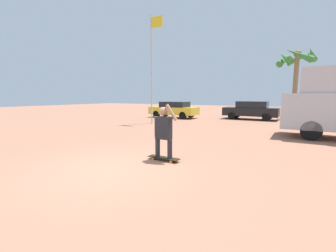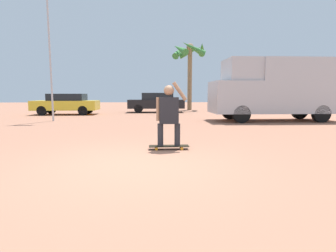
{
  "view_description": "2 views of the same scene",
  "coord_description": "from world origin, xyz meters",
  "px_view_note": "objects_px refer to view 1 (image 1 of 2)",
  "views": [
    {
      "loc": [
        4.07,
        -4.0,
        1.86
      ],
      "look_at": [
        0.38,
        2.23,
        0.89
      ],
      "focal_mm": 24.0,
      "sensor_mm": 36.0,
      "label": 1
    },
    {
      "loc": [
        0.34,
        -4.9,
        1.34
      ],
      "look_at": [
        0.74,
        1.85,
        0.52
      ],
      "focal_mm": 28.0,
      "sensor_mm": 36.0,
      "label": 2
    }
  ],
  "objects_px": {
    "person_skateboarder": "(164,129)",
    "parked_car_yellow": "(174,109)",
    "skateboard": "(164,158)",
    "palm_tree_near_van": "(296,62)",
    "flagpole": "(152,62)",
    "parked_car_black": "(251,110)"
  },
  "relations": [
    {
      "from": "person_skateboarder",
      "to": "parked_car_yellow",
      "type": "bearing_deg",
      "value": 117.85
    },
    {
      "from": "person_skateboarder",
      "to": "skateboard",
      "type": "bearing_deg",
      "value": 0.0
    },
    {
      "from": "skateboard",
      "to": "person_skateboarder",
      "type": "distance_m",
      "value": 0.84
    },
    {
      "from": "palm_tree_near_van",
      "to": "flagpole",
      "type": "relative_size",
      "value": 0.8
    },
    {
      "from": "skateboard",
      "to": "person_skateboarder",
      "type": "xyz_separation_m",
      "value": [
        -0.0,
        0.0,
        0.84
      ]
    },
    {
      "from": "parked_car_yellow",
      "to": "palm_tree_near_van",
      "type": "bearing_deg",
      "value": 27.66
    },
    {
      "from": "person_skateboarder",
      "to": "palm_tree_near_van",
      "type": "relative_size",
      "value": 0.27
    },
    {
      "from": "skateboard",
      "to": "parked_car_black",
      "type": "height_order",
      "value": "parked_car_black"
    },
    {
      "from": "palm_tree_near_van",
      "to": "flagpole",
      "type": "xyz_separation_m",
      "value": [
        -8.05,
        -9.0,
        -0.53
      ]
    },
    {
      "from": "skateboard",
      "to": "parked_car_black",
      "type": "bearing_deg",
      "value": 90.39
    },
    {
      "from": "skateboard",
      "to": "palm_tree_near_van",
      "type": "bearing_deg",
      "value": 80.46
    },
    {
      "from": "parked_car_yellow",
      "to": "palm_tree_near_van",
      "type": "xyz_separation_m",
      "value": [
        8.84,
        4.63,
        3.91
      ]
    },
    {
      "from": "skateboard",
      "to": "palm_tree_near_van",
      "type": "xyz_separation_m",
      "value": [
        2.72,
        16.21,
        4.57
      ]
    },
    {
      "from": "flagpole",
      "to": "palm_tree_near_van",
      "type": "bearing_deg",
      "value": 48.19
    },
    {
      "from": "person_skateboarder",
      "to": "flagpole",
      "type": "height_order",
      "value": "flagpole"
    },
    {
      "from": "palm_tree_near_van",
      "to": "parked_car_yellow",
      "type": "bearing_deg",
      "value": -152.34
    },
    {
      "from": "parked_car_yellow",
      "to": "person_skateboarder",
      "type": "bearing_deg",
      "value": -62.15
    },
    {
      "from": "parked_car_black",
      "to": "parked_car_yellow",
      "type": "distance_m",
      "value": 6.31
    },
    {
      "from": "parked_car_black",
      "to": "palm_tree_near_van",
      "type": "distance_m",
      "value": 5.53
    },
    {
      "from": "parked_car_yellow",
      "to": "palm_tree_near_van",
      "type": "relative_size",
      "value": 0.72
    },
    {
      "from": "parked_car_black",
      "to": "palm_tree_near_van",
      "type": "height_order",
      "value": "palm_tree_near_van"
    },
    {
      "from": "person_skateboarder",
      "to": "parked_car_yellow",
      "type": "height_order",
      "value": "person_skateboarder"
    }
  ]
}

